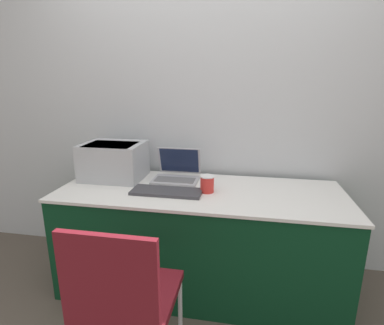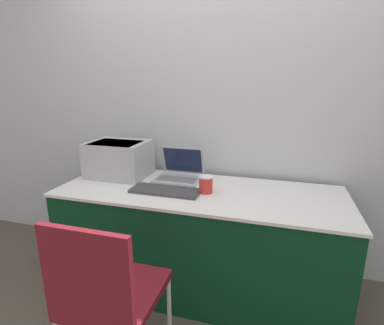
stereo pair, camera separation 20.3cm
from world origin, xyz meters
name	(u,v)px [view 2 (the right image)]	position (x,y,z in m)	size (l,w,h in m)	color
ground_plane	(184,318)	(0.00, 0.00, 0.00)	(14.00, 14.00, 0.00)	brown
wall_back	(214,102)	(0.00, 0.79, 1.30)	(8.00, 0.05, 2.60)	silver
table	(199,239)	(0.00, 0.35, 0.37)	(1.93, 0.72, 0.74)	#0C381E
printer	(119,158)	(-0.68, 0.49, 0.89)	(0.44, 0.35, 0.27)	#B2B7BC
laptop_left	(179,173)	(-0.20, 0.54, 0.79)	(0.33, 0.29, 0.23)	#B7B7BC
external_keyboard	(165,191)	(-0.21, 0.25, 0.75)	(0.46, 0.17, 0.02)	#3D3D42
coffee_cup	(206,184)	(0.05, 0.32, 0.80)	(0.09, 0.09, 0.11)	red
chair	(107,291)	(-0.20, -0.50, 0.54)	(0.41, 0.45, 0.92)	maroon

